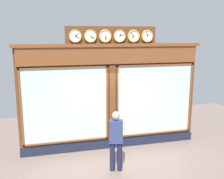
% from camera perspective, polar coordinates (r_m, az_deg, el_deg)
% --- Properties ---
extents(shop_facade, '(5.92, 0.42, 3.93)m').
position_cam_1_polar(shop_facade, '(8.50, -0.20, -1.32)').
color(shop_facade, '#5B3319').
rests_on(shop_facade, ground_plane).
extents(pedestrian, '(0.40, 0.30, 1.69)m').
position_cam_1_polar(pedestrian, '(7.18, 0.88, -10.64)').
color(pedestrian, '#191E38').
rests_on(pedestrian, ground_plane).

